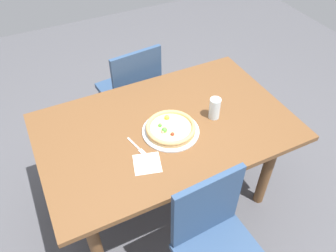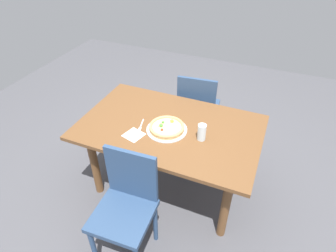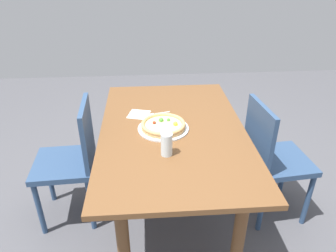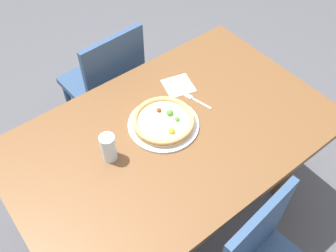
% 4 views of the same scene
% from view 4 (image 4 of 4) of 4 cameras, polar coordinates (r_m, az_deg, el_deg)
% --- Properties ---
extents(ground_plane, '(6.00, 6.00, 0.00)m').
position_cam_4_polar(ground_plane, '(2.31, 0.43, -12.41)').
color(ground_plane, '#4C4C51').
extents(dining_table, '(1.48, 0.93, 0.72)m').
position_cam_4_polar(dining_table, '(1.78, 0.55, -3.12)').
color(dining_table, brown).
rests_on(dining_table, ground).
extents(chair_far, '(0.42, 0.42, 0.89)m').
position_cam_4_polar(chair_far, '(2.29, -9.20, 6.39)').
color(chair_far, navy).
rests_on(chair_far, ground).
extents(plate, '(0.33, 0.33, 0.01)m').
position_cam_4_polar(plate, '(1.73, -0.56, 0.33)').
color(plate, silver).
rests_on(plate, dining_table).
extents(pizza, '(0.29, 0.29, 0.05)m').
position_cam_4_polar(pizza, '(1.71, -0.55, 0.88)').
color(pizza, tan).
rests_on(pizza, plate).
extents(fork, '(0.05, 0.16, 0.00)m').
position_cam_4_polar(fork, '(1.85, 4.04, 4.02)').
color(fork, silver).
rests_on(fork, dining_table).
extents(drinking_glass, '(0.07, 0.07, 0.13)m').
position_cam_4_polar(drinking_glass, '(1.59, -8.98, -3.23)').
color(drinking_glass, silver).
rests_on(drinking_glass, dining_table).
extents(napkin, '(0.17, 0.17, 0.00)m').
position_cam_4_polar(napkin, '(1.91, 1.58, 6.12)').
color(napkin, white).
rests_on(napkin, dining_table).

